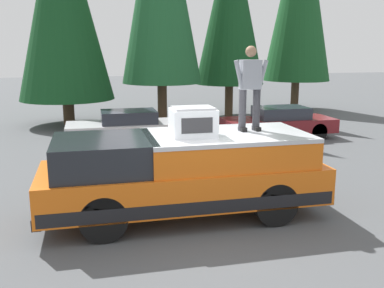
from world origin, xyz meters
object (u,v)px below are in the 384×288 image
compressor_unit (193,122)px  parked_car_silver (127,127)px  pickup_truck (183,174)px  parked_car_maroon (279,122)px  person_on_truck_bed (250,86)px

compressor_unit → parked_car_silver: bearing=5.2°
compressor_unit → pickup_truck: bearing=48.6°
pickup_truck → parked_car_maroon: 8.48m
pickup_truck → compressor_unit: compressor_unit is taller
pickup_truck → person_on_truck_bed: person_on_truck_bed is taller
parked_car_silver → parked_car_maroon: bearing=-93.2°
person_on_truck_bed → parked_car_maroon: 7.82m
pickup_truck → parked_car_silver: pickup_truck is taller
parked_car_maroon → person_on_truck_bed: bearing=150.9°
pickup_truck → parked_car_silver: bearing=4.0°
pickup_truck → person_on_truck_bed: size_ratio=3.28×
pickup_truck → parked_car_maroon: bearing=-36.9°
compressor_unit → parked_car_maroon: 8.60m
pickup_truck → compressor_unit: size_ratio=6.60×
compressor_unit → parked_car_maroon: compressor_unit is taller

